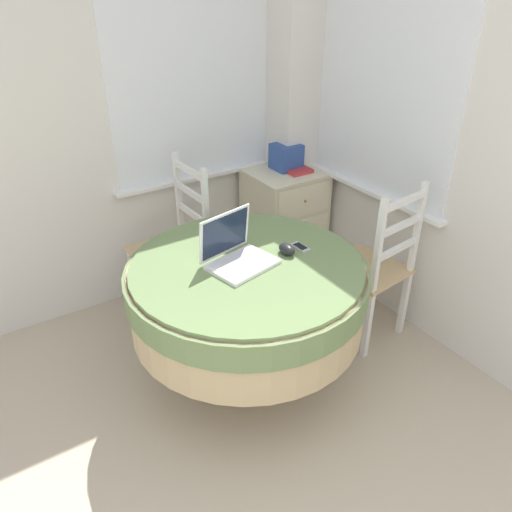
# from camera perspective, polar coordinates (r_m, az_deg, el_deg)

# --- Properties ---
(corner_room_shell) EXTENTS (4.16, 4.60, 2.55)m
(corner_room_shell) POSITION_cam_1_polar(r_m,az_deg,el_deg) (2.48, 3.53, 13.16)
(corner_room_shell) COLOR silver
(corner_room_shell) RESTS_ON ground_plane
(round_dining_table) EXTENTS (1.19, 1.19, 0.75)m
(round_dining_table) POSITION_cam_1_polar(r_m,az_deg,el_deg) (2.50, -1.03, -3.97)
(round_dining_table) COLOR #4C3D2D
(round_dining_table) RESTS_ON ground_plane
(laptop) EXTENTS (0.36, 0.31, 0.24)m
(laptop) POSITION_cam_1_polar(r_m,az_deg,el_deg) (2.40, -2.26, 0.29)
(laptop) COLOR white
(laptop) RESTS_ON round_dining_table
(computer_mouse) EXTENTS (0.07, 0.10, 0.05)m
(computer_mouse) POSITION_cam_1_polar(r_m,az_deg,el_deg) (2.49, 3.55, 0.79)
(computer_mouse) COLOR black
(computer_mouse) RESTS_ON round_dining_table
(cell_phone) EXTENTS (0.05, 0.11, 0.01)m
(cell_phone) POSITION_cam_1_polar(r_m,az_deg,el_deg) (2.56, 5.09, 1.03)
(cell_phone) COLOR #B2B7BC
(cell_phone) RESTS_ON round_dining_table
(dining_chair_near_back_window) EXTENTS (0.44, 0.42, 1.01)m
(dining_chair_near_back_window) POSITION_cam_1_polar(r_m,az_deg,el_deg) (3.20, -9.21, 1.11)
(dining_chair_near_back_window) COLOR tan
(dining_chair_near_back_window) RESTS_ON ground_plane
(dining_chair_near_right_window) EXTENTS (0.45, 0.47, 1.01)m
(dining_chair_near_right_window) POSITION_cam_1_polar(r_m,az_deg,el_deg) (3.00, 13.20, -1.40)
(dining_chair_near_right_window) COLOR tan
(dining_chair_near_right_window) RESTS_ON ground_plane
(corner_cabinet) EXTENTS (0.51, 0.49, 0.77)m
(corner_cabinet) POSITION_cam_1_polar(r_m,az_deg,el_deg) (3.68, 3.22, 4.06)
(corner_cabinet) COLOR beige
(corner_cabinet) RESTS_ON ground_plane
(storage_box) EXTENTS (0.18, 0.17, 0.17)m
(storage_box) POSITION_cam_1_polar(r_m,az_deg,el_deg) (3.54, 3.47, 11.27)
(storage_box) COLOR #2D4C93
(storage_box) RESTS_ON corner_cabinet
(book_on_cabinet) EXTENTS (0.17, 0.21, 0.02)m
(book_on_cabinet) POSITION_cam_1_polar(r_m,az_deg,el_deg) (3.53, 4.49, 9.89)
(book_on_cabinet) COLOR #BC3338
(book_on_cabinet) RESTS_ON corner_cabinet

